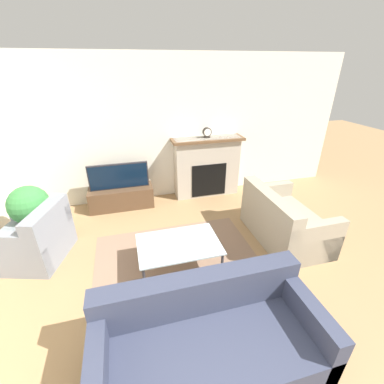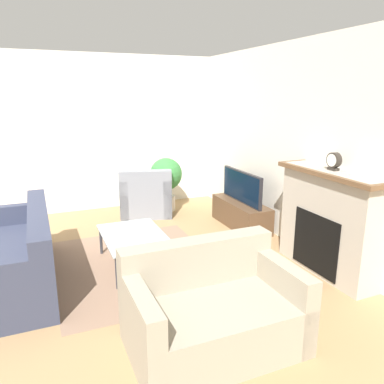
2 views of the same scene
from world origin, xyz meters
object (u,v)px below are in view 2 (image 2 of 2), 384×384
at_px(tv, 242,187).
at_px(potted_plant, 166,178).
at_px(coffee_table, 134,237).
at_px(couch_sectional, 13,260).
at_px(armchair_by_window, 146,197).
at_px(couch_loveseat, 212,312).
at_px(mantel_clock, 334,161).

distance_m(tv, potted_plant, 1.50).
bearing_deg(coffee_table, couch_sectional, -91.04).
height_order(tv, coffee_table, tv).
relative_size(couch_sectional, armchair_by_window, 1.79).
bearing_deg(tv, couch_sectional, -78.00).
height_order(tv, couch_loveseat, tv).
xyz_separation_m(armchair_by_window, mantel_clock, (2.94, 1.30, 1.01)).
relative_size(armchair_by_window, potted_plant, 1.14).
bearing_deg(potted_plant, tv, 31.84).
bearing_deg(armchair_by_window, coffee_table, 86.73).
xyz_separation_m(armchair_by_window, coffee_table, (1.92, -0.71, 0.06)).
distance_m(tv, armchair_by_window, 1.73).
bearing_deg(armchair_by_window, potted_plant, -154.47).
height_order(tv, armchair_by_window, tv).
distance_m(couch_loveseat, armchair_by_window, 3.66).
bearing_deg(armchair_by_window, couch_loveseat, 99.20).
height_order(couch_sectional, potted_plant, potted_plant).
height_order(couch_sectional, mantel_clock, mantel_clock).
distance_m(coffee_table, mantel_clock, 2.45).
xyz_separation_m(tv, armchair_by_window, (-1.22, -1.18, -0.35)).
relative_size(armchair_by_window, mantel_clock, 5.43).
bearing_deg(tv, armchair_by_window, -135.89).
relative_size(coffee_table, potted_plant, 1.14).
xyz_separation_m(couch_sectional, mantel_clock, (1.04, 3.34, 1.02)).
xyz_separation_m(tv, couch_loveseat, (2.41, -1.68, -0.35)).
distance_m(couch_sectional, couch_loveseat, 2.32).
xyz_separation_m(potted_plant, mantel_clock, (3.00, 0.92, 0.72)).
height_order(couch_loveseat, coffee_table, couch_loveseat).
height_order(armchair_by_window, coffee_table, armchair_by_window).
bearing_deg(coffee_table, potted_plant, 150.97).
xyz_separation_m(couch_loveseat, potted_plant, (-3.69, 0.89, 0.30)).
xyz_separation_m(tv, couch_sectional, (0.68, -3.22, -0.35)).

